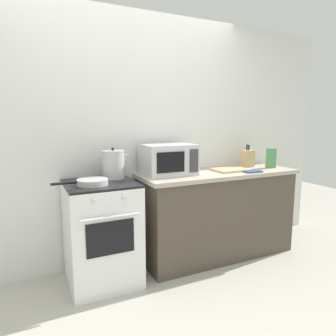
# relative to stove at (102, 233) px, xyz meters

# --- Properties ---
(ground_plane) EXTENTS (10.00, 10.00, 0.00)m
(ground_plane) POSITION_rel_stove_xyz_m (0.35, -0.60, -0.46)
(ground_plane) COLOR #B2ADA3
(back_wall) EXTENTS (4.40, 0.10, 2.50)m
(back_wall) POSITION_rel_stove_xyz_m (0.65, 0.37, 0.79)
(back_wall) COLOR silver
(back_wall) RESTS_ON ground_plane
(lower_cabinet_right) EXTENTS (1.64, 0.56, 0.88)m
(lower_cabinet_right) POSITION_rel_stove_xyz_m (1.25, 0.02, -0.02)
(lower_cabinet_right) COLOR #4C4238
(lower_cabinet_right) RESTS_ON ground_plane
(countertop_right) EXTENTS (1.70, 0.60, 0.04)m
(countertop_right) POSITION_rel_stove_xyz_m (1.25, 0.02, 0.44)
(countertop_right) COLOR #ADA393
(countertop_right) RESTS_ON lower_cabinet_right
(stove) EXTENTS (0.60, 0.64, 0.92)m
(stove) POSITION_rel_stove_xyz_m (0.00, 0.00, 0.00)
(stove) COLOR white
(stove) RESTS_ON ground_plane
(stock_pot) EXTENTS (0.29, 0.21, 0.29)m
(stock_pot) POSITION_rel_stove_xyz_m (0.15, 0.12, 0.59)
(stock_pot) COLOR #BFBBBD
(stock_pot) RESTS_ON stove
(frying_pan) EXTENTS (0.46, 0.26, 0.05)m
(frying_pan) POSITION_rel_stove_xyz_m (-0.09, -0.08, 0.48)
(frying_pan) COLOR #BFBBBD
(frying_pan) RESTS_ON stove
(microwave) EXTENTS (0.50, 0.37, 0.30)m
(microwave) POSITION_rel_stove_xyz_m (0.70, 0.08, 0.61)
(microwave) COLOR silver
(microwave) RESTS_ON countertop_right
(cutting_board) EXTENTS (0.36, 0.26, 0.02)m
(cutting_board) POSITION_rel_stove_xyz_m (1.40, 0.00, 0.47)
(cutting_board) COLOR tan
(cutting_board) RESTS_ON countertop_right
(knife_block) EXTENTS (0.13, 0.10, 0.26)m
(knife_block) POSITION_rel_stove_xyz_m (1.73, 0.14, 0.56)
(knife_block) COLOR tan
(knife_block) RESTS_ON countertop_right
(pasta_box) EXTENTS (0.08, 0.08, 0.22)m
(pasta_box) POSITION_rel_stove_xyz_m (1.92, -0.03, 0.57)
(pasta_box) COLOR #4C9356
(pasta_box) RESTS_ON countertop_right
(oven_mitt) EXTENTS (0.18, 0.14, 0.02)m
(oven_mitt) POSITION_rel_stove_xyz_m (1.54, -0.16, 0.47)
(oven_mitt) COLOR #33477A
(oven_mitt) RESTS_ON countertop_right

